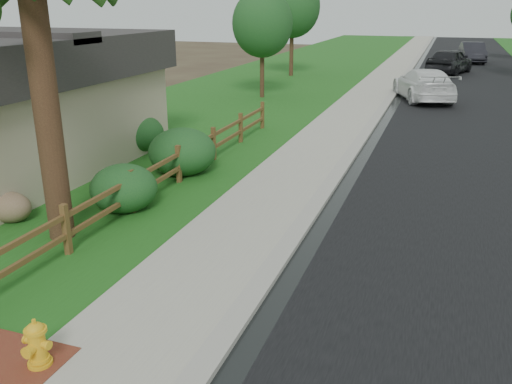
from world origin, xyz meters
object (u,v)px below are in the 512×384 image
at_px(ranch_fence, 157,175).
at_px(fire_hydrant, 37,344).
at_px(white_suv, 424,84).
at_px(dark_car_mid, 450,61).

relative_size(ranch_fence, fire_hydrant, 23.72).
height_order(white_suv, dark_car_mid, dark_car_mid).
relative_size(fire_hydrant, white_suv, 0.13).
bearing_deg(dark_car_mid, ranch_fence, 93.42).
height_order(ranch_fence, dark_car_mid, dark_car_mid).
bearing_deg(fire_hydrant, ranch_fence, 105.83).
distance_m(fire_hydrant, dark_car_mid, 36.35).
xyz_separation_m(fire_hydrant, white_suv, (3.70, 24.32, 0.38)).
distance_m(ranch_fence, fire_hydrant, 6.97).
xyz_separation_m(white_suv, dark_car_mid, (1.11, 11.71, 0.09)).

